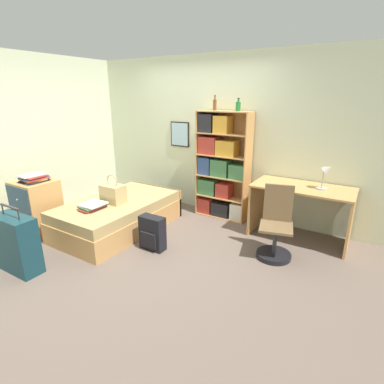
{
  "coord_description": "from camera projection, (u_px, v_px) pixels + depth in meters",
  "views": [
    {
      "loc": [
        2.56,
        -3.0,
        1.97
      ],
      "look_at": [
        0.59,
        0.18,
        0.75
      ],
      "focal_mm": 28.0,
      "sensor_mm": 36.0,
      "label": 1
    }
  ],
  "objects": [
    {
      "name": "wall_left",
      "position": [
        46.0,
        137.0,
        5.01
      ],
      "size": [
        0.06,
        10.0,
        2.6
      ],
      "color": "beige",
      "rests_on": "ground_plane"
    },
    {
      "name": "magazine_pile_on_dresser",
      "position": [
        34.0,
        178.0,
        4.27
      ],
      "size": [
        0.32,
        0.38,
        0.11
      ],
      "color": "#232328",
      "rests_on": "dresser"
    },
    {
      "name": "ground_plane",
      "position": [
        151.0,
        238.0,
        4.32
      ],
      "size": [
        14.0,
        14.0,
        0.0
      ],
      "primitive_type": "plane",
      "color": "#66564C"
    },
    {
      "name": "book_stack_on_bed",
      "position": [
        93.0,
        206.0,
        4.15
      ],
      "size": [
        0.31,
        0.38,
        0.08
      ],
      "color": "#7A336B",
      "rests_on": "bed"
    },
    {
      "name": "handbag",
      "position": [
        113.0,
        194.0,
        4.36
      ],
      "size": [
        0.33,
        0.23,
        0.43
      ],
      "color": "tan",
      "rests_on": "bed"
    },
    {
      "name": "bottle_green",
      "position": [
        215.0,
        105.0,
        4.66
      ],
      "size": [
        0.06,
        0.06,
        0.23
      ],
      "color": "brown",
      "rests_on": "bookcase"
    },
    {
      "name": "backpack",
      "position": [
        152.0,
        233.0,
        3.95
      ],
      "size": [
        0.34,
        0.19,
        0.46
      ],
      "color": "black",
      "rests_on": "ground_plane"
    },
    {
      "name": "desk_chair",
      "position": [
        275.0,
        234.0,
        3.77
      ],
      "size": [
        0.48,
        0.48,
        0.91
      ],
      "color": "black",
      "rests_on": "ground_plane"
    },
    {
      "name": "dresser",
      "position": [
        37.0,
        207.0,
        4.43
      ],
      "size": [
        0.57,
        0.53,
        0.79
      ],
      "color": "tan",
      "rests_on": "ground_plane"
    },
    {
      "name": "desk_lamp",
      "position": [
        327.0,
        173.0,
        3.9
      ],
      "size": [
        0.2,
        0.15,
        0.36
      ],
      "color": "#ADA89E",
      "rests_on": "desk"
    },
    {
      "name": "suitcase",
      "position": [
        17.0,
        244.0,
        3.44
      ],
      "size": [
        0.57,
        0.26,
        0.81
      ],
      "color": "#143842",
      "rests_on": "ground_plane"
    },
    {
      "name": "wall_back",
      "position": [
        203.0,
        136.0,
        5.13
      ],
      "size": [
        10.0,
        0.09,
        2.6
      ],
      "color": "beige",
      "rests_on": "ground_plane"
    },
    {
      "name": "bookcase",
      "position": [
        220.0,
        169.0,
        4.89
      ],
      "size": [
        0.87,
        0.31,
        1.74
      ],
      "color": "tan",
      "rests_on": "ground_plane"
    },
    {
      "name": "bed",
      "position": [
        119.0,
        214.0,
        4.57
      ],
      "size": [
        1.07,
        1.85,
        0.46
      ],
      "color": "tan",
      "rests_on": "ground_plane"
    },
    {
      "name": "desk",
      "position": [
        301.0,
        202.0,
        4.16
      ],
      "size": [
        1.32,
        0.66,
        0.78
      ],
      "color": "tan",
      "rests_on": "ground_plane"
    },
    {
      "name": "bottle_brown",
      "position": [
        238.0,
        106.0,
        4.45
      ],
      "size": [
        0.07,
        0.07,
        0.19
      ],
      "color": "#1E6B2D",
      "rests_on": "bookcase"
    }
  ]
}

